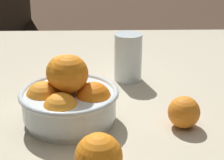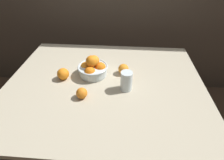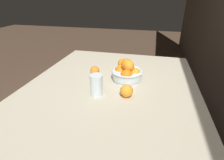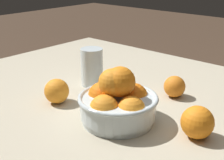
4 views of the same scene
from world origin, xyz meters
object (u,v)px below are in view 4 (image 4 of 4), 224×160
(orange_loose_front, at_px, (174,87))
(orange_loose_aside, at_px, (57,91))
(fruit_bowl, at_px, (117,102))
(orange_loose_near_bowl, at_px, (197,122))
(juice_glass, at_px, (92,68))

(orange_loose_front, bearing_deg, orange_loose_aside, 48.32)
(fruit_bowl, relative_size, orange_loose_front, 3.12)
(fruit_bowl, bearing_deg, orange_loose_near_bowl, -161.58)
(fruit_bowl, distance_m, orange_loose_front, 0.25)
(orange_loose_front, bearing_deg, juice_glass, 20.72)
(orange_loose_front, bearing_deg, fruit_bowl, 83.20)
(orange_loose_near_bowl, bearing_deg, fruit_bowl, 18.42)
(juice_glass, height_order, orange_loose_near_bowl, juice_glass)
(fruit_bowl, relative_size, orange_loose_aside, 2.83)
(orange_loose_near_bowl, relative_size, orange_loose_aside, 1.08)
(orange_loose_aside, bearing_deg, orange_loose_front, -131.68)
(juice_glass, xyz_separation_m, orange_loose_aside, (-0.02, 0.18, -0.02))
(orange_loose_aside, bearing_deg, orange_loose_near_bowl, -166.91)
(fruit_bowl, distance_m, orange_loose_aside, 0.22)
(fruit_bowl, bearing_deg, orange_loose_aside, 7.99)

